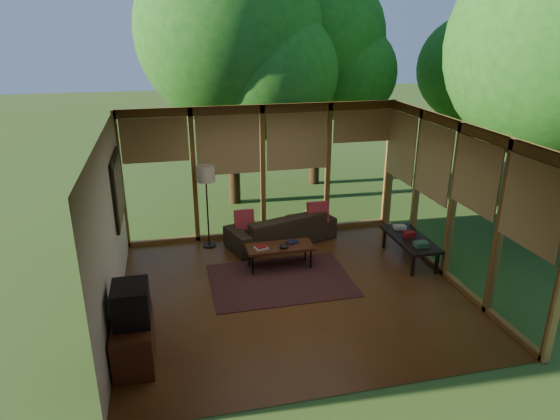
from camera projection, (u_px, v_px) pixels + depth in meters
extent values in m
plane|color=brown|center=(293.00, 292.00, 8.24)|extent=(5.50, 5.50, 0.00)
plane|color=white|center=(295.00, 130.00, 7.30)|extent=(5.50, 5.50, 0.00)
cube|color=silver|center=(110.00, 231.00, 7.19)|extent=(0.04, 5.00, 2.70)
cube|color=silver|center=(351.00, 295.00, 5.49)|extent=(5.50, 0.04, 2.70)
cube|color=brown|center=(263.00, 172.00, 10.05)|extent=(5.50, 0.12, 2.70)
cube|color=brown|center=(453.00, 202.00, 8.36)|extent=(0.12, 5.00, 2.70)
plane|color=#355921|center=(459.00, 152.00, 17.24)|extent=(40.00, 40.00, 0.00)
cylinder|color=#352513|center=(231.00, 97.00, 11.55)|extent=(0.28, 0.28, 5.13)
sphere|color=#144F12|center=(229.00, 32.00, 11.06)|extent=(4.17, 4.17, 4.17)
cylinder|color=#352513|center=(315.00, 93.00, 13.11)|extent=(0.28, 0.28, 4.91)
sphere|color=#144F12|center=(316.00, 38.00, 12.63)|extent=(3.50, 3.50, 3.50)
cylinder|color=#352513|center=(552.00, 121.00, 9.54)|extent=(0.28, 0.28, 4.82)
cylinder|color=#352513|center=(465.00, 109.00, 13.85)|extent=(0.28, 0.28, 3.89)
sphere|color=#144F12|center=(470.00, 68.00, 13.47)|extent=(2.82, 2.82, 2.82)
cube|color=maroon|center=(281.00, 280.00, 8.61)|extent=(2.40, 1.70, 0.01)
imported|color=#34281A|center=(281.00, 228.00, 10.01)|extent=(2.33, 1.45, 0.64)
cube|color=maroon|center=(244.00, 220.00, 9.72)|extent=(0.38, 0.20, 0.40)
cube|color=maroon|center=(318.00, 213.00, 10.03)|extent=(0.42, 0.23, 0.44)
cube|color=#BAB2A9|center=(261.00, 248.00, 8.80)|extent=(0.25, 0.21, 0.03)
cube|color=maroon|center=(261.00, 247.00, 8.79)|extent=(0.20, 0.17, 0.03)
cube|color=black|center=(292.00, 242.00, 9.05)|extent=(0.25, 0.22, 0.03)
ellipsoid|color=black|center=(284.00, 246.00, 8.83)|extent=(0.16, 0.16, 0.07)
cube|color=#4F2615|center=(134.00, 341.00, 6.47)|extent=(0.50, 1.00, 0.60)
cube|color=black|center=(131.00, 304.00, 6.28)|extent=(0.45, 0.55, 0.50)
cube|color=#365F4A|center=(421.00, 244.00, 8.82)|extent=(0.24, 0.18, 0.09)
cube|color=maroon|center=(409.00, 234.00, 9.23)|extent=(0.21, 0.16, 0.09)
cube|color=#BAB2A9|center=(400.00, 227.00, 9.60)|extent=(0.25, 0.20, 0.06)
cylinder|color=black|center=(209.00, 245.00, 9.94)|extent=(0.26, 0.26, 0.03)
cylinder|color=black|center=(207.00, 209.00, 9.67)|extent=(0.03, 0.03, 1.52)
cylinder|color=beige|center=(206.00, 174.00, 9.42)|extent=(0.36, 0.36, 0.30)
cube|color=#4F2615|center=(280.00, 247.00, 8.94)|extent=(1.20, 0.50, 0.05)
cylinder|color=black|center=(253.00, 265.00, 8.73)|extent=(0.03, 0.03, 0.38)
cylinder|color=black|center=(311.00, 259.00, 8.96)|extent=(0.03, 0.03, 0.38)
cylinder|color=black|center=(249.00, 257.00, 9.06)|extent=(0.03, 0.03, 0.38)
cylinder|color=black|center=(305.00, 251.00, 9.29)|extent=(0.03, 0.03, 0.38)
cube|color=black|center=(410.00, 239.00, 9.21)|extent=(0.60, 1.40, 0.05)
cube|color=black|center=(413.00, 266.00, 8.69)|extent=(0.05, 0.05, 0.40)
cube|color=black|center=(437.00, 263.00, 8.79)|extent=(0.05, 0.05, 0.40)
cube|color=black|center=(384.00, 239.00, 9.79)|extent=(0.05, 0.05, 0.40)
cube|color=black|center=(406.00, 237.00, 9.88)|extent=(0.05, 0.05, 0.40)
cube|color=black|center=(117.00, 189.00, 8.40)|extent=(0.05, 1.35, 1.15)
cube|color=#195973|center=(119.00, 188.00, 8.41)|extent=(0.02, 1.20, 1.00)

